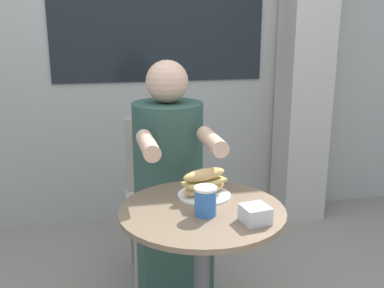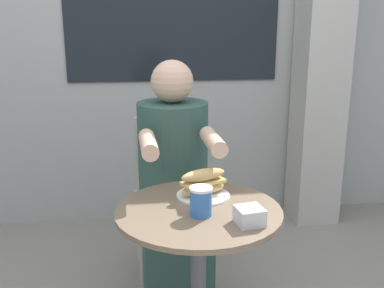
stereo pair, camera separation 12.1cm
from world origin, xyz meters
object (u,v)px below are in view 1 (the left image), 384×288
(seated_diner, at_px, (170,203))
(sandwich_on_plate, at_px, (204,185))
(diner_chair, at_px, (160,181))
(cafe_table, at_px, (202,256))
(drink_cup, at_px, (206,201))

(seated_diner, bearing_deg, sandwich_on_plate, 100.99)
(diner_chair, bearing_deg, cafe_table, 91.95)
(seated_diner, bearing_deg, diner_chair, -90.86)
(cafe_table, relative_size, diner_chair, 0.82)
(sandwich_on_plate, bearing_deg, cafe_table, -106.62)
(cafe_table, xyz_separation_m, seated_diner, (-0.05, 0.49, 0.02))
(cafe_table, xyz_separation_m, diner_chair, (-0.05, 0.84, 0.01))
(sandwich_on_plate, relative_size, drink_cup, 2.00)
(cafe_table, bearing_deg, seated_diner, 95.24)
(diner_chair, bearing_deg, seated_diner, 89.14)
(sandwich_on_plate, bearing_deg, drink_cup, -101.54)
(diner_chair, distance_m, drink_cup, 0.93)
(seated_diner, height_order, drink_cup, seated_diner)
(sandwich_on_plate, bearing_deg, diner_chair, 96.71)
(diner_chair, xyz_separation_m, seated_diner, (0.00, -0.34, 0.01))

